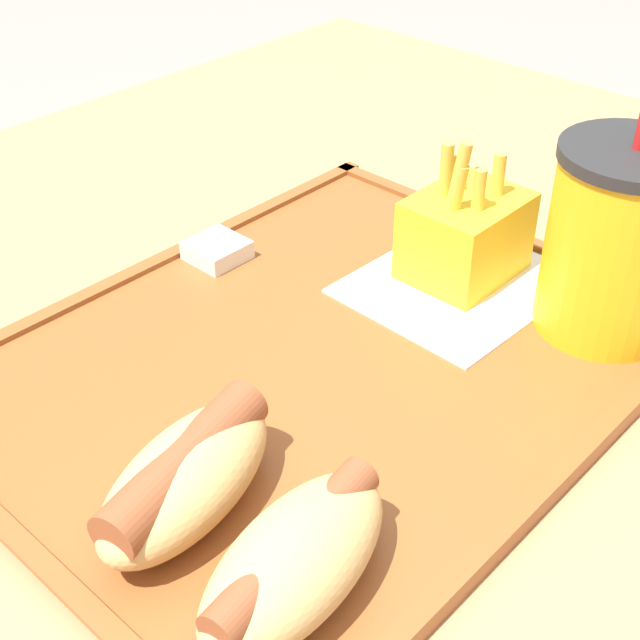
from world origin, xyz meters
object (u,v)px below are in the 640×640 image
hot_dog_near (186,476)px  soda_cup (617,241)px  hot_dog_far (295,560)px  fries_carton (463,233)px  sauce_cup_mayo (217,249)px

hot_dog_near → soda_cup: bearing=166.2°
hot_dog_far → fries_carton: (-0.29, -0.11, 0.01)m
hot_dog_far → hot_dog_near: bearing=-90.0°
hot_dog_far → fries_carton: bearing=-158.8°
hot_dog_near → sauce_cup_mayo: bearing=-135.0°
fries_carton → soda_cup: bearing=96.9°
hot_dog_far → sauce_cup_mayo: hot_dog_far is taller
hot_dog_far → hot_dog_near: same height
hot_dog_near → sauce_cup_mayo: hot_dog_near is taller
hot_dog_far → sauce_cup_mayo: (-0.18, -0.26, -0.02)m
hot_dog_far → soda_cup: bearing=-179.3°
soda_cup → hot_dog_far: size_ratio=1.25×
sauce_cup_mayo → hot_dog_far: bearing=55.0°
sauce_cup_mayo → hot_dog_near: bearing=45.0°
hot_dog_far → fries_carton: size_ratio=1.16×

